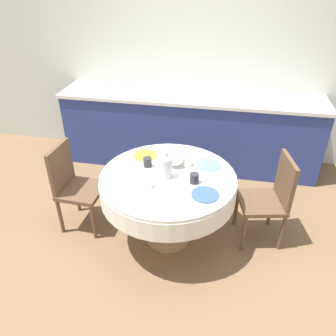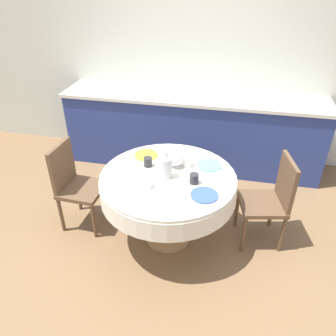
% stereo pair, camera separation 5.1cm
% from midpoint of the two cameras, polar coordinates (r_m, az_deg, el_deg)
% --- Properties ---
extents(ground_plane, '(12.00, 12.00, 0.00)m').
position_cam_midpoint_polar(ground_plane, '(3.33, -0.45, -11.91)').
color(ground_plane, brown).
extents(wall_back, '(7.00, 0.05, 2.60)m').
position_cam_midpoint_polar(wall_back, '(4.31, 4.43, 18.41)').
color(wall_back, beige).
rests_on(wall_back, ground_plane).
extents(kitchen_counter, '(3.24, 0.64, 0.95)m').
position_cam_midpoint_polar(kitchen_counter, '(4.27, 3.41, 6.56)').
color(kitchen_counter, navy).
rests_on(kitchen_counter, ground_plane).
extents(dining_table, '(1.21, 1.21, 0.73)m').
position_cam_midpoint_polar(dining_table, '(2.94, -0.50, -3.41)').
color(dining_table, tan).
rests_on(dining_table, ground_plane).
extents(chair_left, '(0.47, 0.47, 0.89)m').
position_cam_midpoint_polar(chair_left, '(3.16, 17.01, -4.72)').
color(chair_left, brown).
rests_on(chair_left, ground_plane).
extents(chair_right, '(0.42, 0.42, 0.89)m').
position_cam_midpoint_polar(chair_right, '(3.33, -16.52, -2.61)').
color(chair_right, brown).
rests_on(chair_right, ground_plane).
extents(plate_near_left, '(0.23, 0.23, 0.01)m').
position_cam_midpoint_polar(plate_near_left, '(2.72, -8.12, -3.59)').
color(plate_near_left, white).
rests_on(plate_near_left, dining_table).
extents(cup_near_left, '(0.08, 0.08, 0.09)m').
position_cam_midpoint_polar(cup_near_left, '(2.70, -4.13, -2.65)').
color(cup_near_left, white).
rests_on(cup_near_left, dining_table).
extents(plate_near_right, '(0.23, 0.23, 0.01)m').
position_cam_midpoint_polar(plate_near_right, '(2.64, 5.93, -4.64)').
color(plate_near_right, '#3856AD').
rests_on(plate_near_right, dining_table).
extents(cup_near_right, '(0.08, 0.08, 0.09)m').
position_cam_midpoint_polar(cup_near_right, '(2.76, 4.08, -1.80)').
color(cup_near_right, '#28282D').
rests_on(cup_near_right, dining_table).
extents(plate_far_left, '(0.23, 0.23, 0.01)m').
position_cam_midpoint_polar(plate_far_left, '(3.17, -4.42, 2.23)').
color(plate_far_left, yellow).
rests_on(plate_far_left, dining_table).
extents(cup_far_left, '(0.08, 0.08, 0.09)m').
position_cam_midpoint_polar(cup_far_left, '(2.99, -4.07, 1.03)').
color(cup_far_left, '#28282D').
rests_on(cup_far_left, dining_table).
extents(plate_far_right, '(0.23, 0.23, 0.01)m').
position_cam_midpoint_polar(plate_far_right, '(3.03, 6.60, 0.58)').
color(plate_far_right, '#60BCB7').
rests_on(plate_far_right, dining_table).
extents(cup_far_right, '(0.08, 0.08, 0.09)m').
position_cam_midpoint_polar(cup_far_right, '(2.99, 2.86, 1.16)').
color(cup_far_right, white).
rests_on(cup_far_right, dining_table).
extents(coffee_carafe, '(0.10, 0.10, 0.26)m').
position_cam_midpoint_polar(coffee_carafe, '(2.79, -0.83, 0.36)').
color(coffee_carafe, '#B2B2B7').
rests_on(coffee_carafe, dining_table).
extents(teapot, '(0.21, 0.15, 0.20)m').
position_cam_midpoint_polar(teapot, '(2.96, 0.76, 1.75)').
color(teapot, white).
rests_on(teapot, dining_table).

